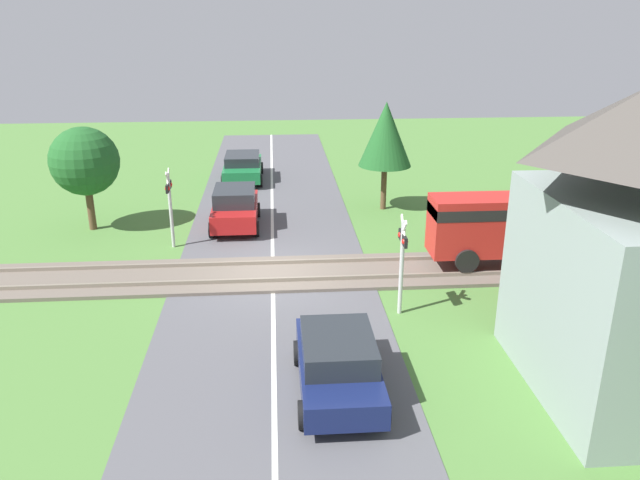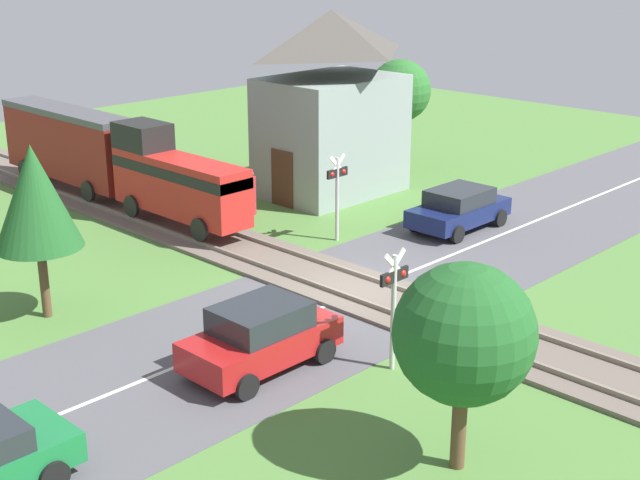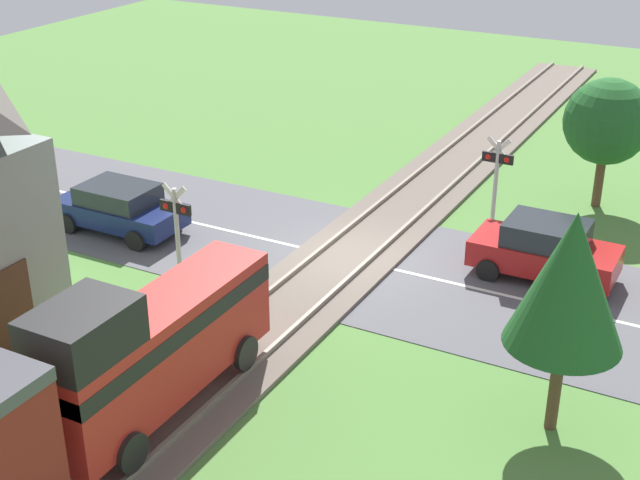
{
  "view_description": "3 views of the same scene",
  "coord_description": "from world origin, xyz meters",
  "px_view_note": "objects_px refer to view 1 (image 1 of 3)",
  "views": [
    {
      "loc": [
        18.63,
        0.13,
        8.17
      ],
      "look_at": [
        0.0,
        1.54,
        1.2
      ],
      "focal_mm": 35.0,
      "sensor_mm": 36.0,
      "label": 1
    },
    {
      "loc": [
        -17.28,
        -15.27,
        9.4
      ],
      "look_at": [
        0.0,
        1.54,
        1.2
      ],
      "focal_mm": 50.0,
      "sensor_mm": 36.0,
      "label": 2
    },
    {
      "loc": [
        -9.68,
        19.54,
        10.71
      ],
      "look_at": [
        0.0,
        1.54,
        1.2
      ],
      "focal_mm": 50.0,
      "sensor_mm": 36.0,
      "label": 3
    }
  ],
  "objects_px": {
    "crossing_signal_east_approach": "(402,252)",
    "station_building": "(636,250)",
    "car_near_crossing": "(235,207)",
    "car_behind_queue": "(243,166)",
    "train": "(640,213)",
    "crossing_signal_west_approach": "(170,198)",
    "pedestrian_by_station": "(545,284)",
    "car_far_side": "(338,362)"
  },
  "relations": [
    {
      "from": "train",
      "to": "station_building",
      "type": "relative_size",
      "value": 1.95
    },
    {
      "from": "train",
      "to": "car_near_crossing",
      "type": "bearing_deg",
      "value": -110.27
    },
    {
      "from": "crossing_signal_east_approach",
      "to": "station_building",
      "type": "height_order",
      "value": "station_building"
    },
    {
      "from": "car_near_crossing",
      "to": "car_behind_queue",
      "type": "height_order",
      "value": "car_near_crossing"
    },
    {
      "from": "crossing_signal_west_approach",
      "to": "pedestrian_by_station",
      "type": "bearing_deg",
      "value": 63.08
    },
    {
      "from": "car_far_side",
      "to": "train",
      "type": "bearing_deg",
      "value": 121.94
    },
    {
      "from": "car_near_crossing",
      "to": "pedestrian_by_station",
      "type": "xyz_separation_m",
      "value": [
        7.87,
        9.24,
        -0.07
      ]
    },
    {
      "from": "car_behind_queue",
      "to": "crossing_signal_west_approach",
      "type": "xyz_separation_m",
      "value": [
        9.22,
        -2.15,
        1.14
      ]
    },
    {
      "from": "crossing_signal_east_approach",
      "to": "station_building",
      "type": "xyz_separation_m",
      "value": [
        4.03,
        4.1,
        1.53
      ]
    },
    {
      "from": "car_far_side",
      "to": "crossing_signal_east_approach",
      "type": "height_order",
      "value": "crossing_signal_east_approach"
    },
    {
      "from": "train",
      "to": "crossing_signal_east_approach",
      "type": "height_order",
      "value": "train"
    },
    {
      "from": "car_far_side",
      "to": "pedestrian_by_station",
      "type": "bearing_deg",
      "value": 120.51
    },
    {
      "from": "car_near_crossing",
      "to": "car_behind_queue",
      "type": "xyz_separation_m",
      "value": [
        -7.13,
        -0.0,
        -0.09
      ]
    },
    {
      "from": "train",
      "to": "pedestrian_by_station",
      "type": "xyz_separation_m",
      "value": [
        2.88,
        -4.27,
        -1.12
      ]
    },
    {
      "from": "station_building",
      "to": "train",
      "type": "bearing_deg",
      "value": 147.74
    },
    {
      "from": "crossing_signal_west_approach",
      "to": "car_behind_queue",
      "type": "bearing_deg",
      "value": 166.87
    },
    {
      "from": "train",
      "to": "car_far_side",
      "type": "height_order",
      "value": "train"
    },
    {
      "from": "car_behind_queue",
      "to": "car_near_crossing",
      "type": "bearing_deg",
      "value": 0.0
    },
    {
      "from": "crossing_signal_west_approach",
      "to": "pedestrian_by_station",
      "type": "relative_size",
      "value": 1.77
    },
    {
      "from": "train",
      "to": "car_behind_queue",
      "type": "bearing_deg",
      "value": -131.9
    },
    {
      "from": "car_near_crossing",
      "to": "car_far_side",
      "type": "height_order",
      "value": "car_near_crossing"
    },
    {
      "from": "crossing_signal_east_approach",
      "to": "station_building",
      "type": "relative_size",
      "value": 0.42
    },
    {
      "from": "train",
      "to": "car_far_side",
      "type": "xyz_separation_m",
      "value": [
        6.63,
        -10.63,
        -1.12
      ]
    },
    {
      "from": "car_far_side",
      "to": "crossing_signal_east_approach",
      "type": "xyz_separation_m",
      "value": [
        -3.73,
        2.15,
        1.11
      ]
    },
    {
      "from": "car_far_side",
      "to": "crossing_signal_west_approach",
      "type": "distance_m",
      "value": 10.84
    },
    {
      "from": "train",
      "to": "car_far_side",
      "type": "bearing_deg",
      "value": -58.06
    },
    {
      "from": "car_behind_queue",
      "to": "crossing_signal_east_approach",
      "type": "bearing_deg",
      "value": 18.51
    },
    {
      "from": "car_behind_queue",
      "to": "train",
      "type": "bearing_deg",
      "value": 48.1
    },
    {
      "from": "car_far_side",
      "to": "crossing_signal_west_approach",
      "type": "relative_size",
      "value": 1.32
    },
    {
      "from": "crossing_signal_west_approach",
      "to": "car_far_side",
      "type": "bearing_deg",
      "value": 27.83
    },
    {
      "from": "train",
      "to": "car_near_crossing",
      "type": "xyz_separation_m",
      "value": [
        -4.99,
        -13.51,
        -1.05
      ]
    },
    {
      "from": "crossing_signal_west_approach",
      "to": "crossing_signal_east_approach",
      "type": "xyz_separation_m",
      "value": [
        5.81,
        7.18,
        0.0
      ]
    },
    {
      "from": "car_behind_queue",
      "to": "crossing_signal_west_approach",
      "type": "bearing_deg",
      "value": -13.13
    },
    {
      "from": "station_building",
      "to": "pedestrian_by_station",
      "type": "height_order",
      "value": "station_building"
    },
    {
      "from": "car_behind_queue",
      "to": "crossing_signal_west_approach",
      "type": "distance_m",
      "value": 9.54
    },
    {
      "from": "train",
      "to": "station_building",
      "type": "bearing_deg",
      "value": -32.26
    },
    {
      "from": "train",
      "to": "crossing_signal_west_approach",
      "type": "bearing_deg",
      "value": -100.5
    },
    {
      "from": "car_near_crossing",
      "to": "crossing_signal_west_approach",
      "type": "bearing_deg",
      "value": -45.88
    },
    {
      "from": "crossing_signal_east_approach",
      "to": "car_near_crossing",
      "type": "bearing_deg",
      "value": -147.48
    },
    {
      "from": "car_behind_queue",
      "to": "pedestrian_by_station",
      "type": "bearing_deg",
      "value": 31.62
    },
    {
      "from": "car_far_side",
      "to": "car_behind_queue",
      "type": "relative_size",
      "value": 0.94
    },
    {
      "from": "station_building",
      "to": "crossing_signal_east_approach",
      "type": "bearing_deg",
      "value": -134.48
    }
  ]
}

